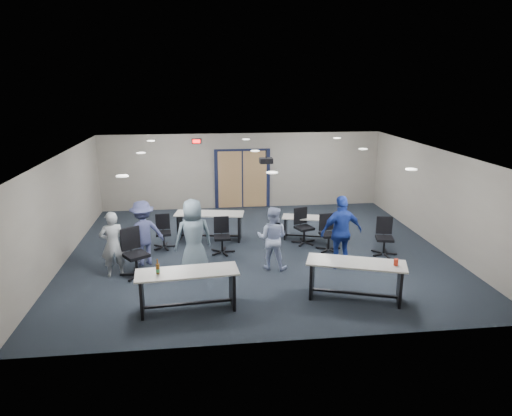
{
  "coord_description": "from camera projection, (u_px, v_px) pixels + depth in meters",
  "views": [
    {
      "loc": [
        -1.41,
        -11.6,
        4.49
      ],
      "look_at": [
        -0.07,
        -0.3,
        1.3
      ],
      "focal_mm": 32.0,
      "sensor_mm": 36.0,
      "label": 1
    }
  ],
  "objects": [
    {
      "name": "person_back",
      "position": [
        143.0,
        233.0,
        11.36
      ],
      "size": [
        1.22,
        1.0,
        1.65
      ],
      "primitive_type": "imported",
      "rotation": [
        0.0,
        0.0,
        3.57
      ],
      "color": "#454B7D",
      "rests_on": "floor"
    },
    {
      "name": "ceiling",
      "position": [
        257.0,
        153.0,
        11.73
      ],
      "size": [
        10.0,
        9.0,
        0.04
      ],
      "primitive_type": "cube",
      "color": "silver",
      "rests_on": "back_wall"
    },
    {
      "name": "person_lightblue",
      "position": [
        272.0,
        238.0,
        11.11
      ],
      "size": [
        0.92,
        0.82,
        1.58
      ],
      "primitive_type": "imported",
      "rotation": [
        0.0,
        0.0,
        2.79
      ],
      "color": "#B2C0EB",
      "rests_on": "floor"
    },
    {
      "name": "table_back_left",
      "position": [
        210.0,
        221.0,
        13.23
      ],
      "size": [
        2.05,
        0.98,
        0.8
      ],
      "rotation": [
        0.0,
        0.0,
        -0.17
      ],
      "color": "#B3B1A9",
      "rests_on": "floor"
    },
    {
      "name": "left_wall",
      "position": [
        61.0,
        209.0,
        11.53
      ],
      "size": [
        0.04,
        9.0,
        2.7
      ],
      "primitive_type": "cube",
      "color": "gray",
      "rests_on": "floor"
    },
    {
      "name": "chair_loose_right",
      "position": [
        385.0,
        237.0,
        12.04
      ],
      "size": [
        0.76,
        0.76,
        1.0
      ],
      "primitive_type": null,
      "rotation": [
        0.0,
        0.0,
        -0.24
      ],
      "color": "black",
      "rests_on": "floor"
    },
    {
      "name": "right_wall",
      "position": [
        436.0,
        198.0,
        12.66
      ],
      "size": [
        0.04,
        9.0,
        2.7
      ],
      "primitive_type": "cube",
      "color": "gray",
      "rests_on": "floor"
    },
    {
      "name": "exit_sign",
      "position": [
        196.0,
        141.0,
        15.87
      ],
      "size": [
        0.32,
        0.07,
        0.18
      ],
      "color": "black",
      "rests_on": "back_wall"
    },
    {
      "name": "chair_back_b",
      "position": [
        222.0,
        236.0,
        12.17
      ],
      "size": [
        0.63,
        0.63,
        0.97
      ],
      "primitive_type": null,
      "rotation": [
        0.0,
        0.0,
        0.03
      ],
      "color": "black",
      "rests_on": "floor"
    },
    {
      "name": "chair_back_c",
      "position": [
        304.0,
        226.0,
        12.9
      ],
      "size": [
        0.82,
        0.82,
        1.01
      ],
      "primitive_type": null,
      "rotation": [
        0.0,
        0.0,
        0.36
      ],
      "color": "black",
      "rests_on": "floor"
    },
    {
      "name": "table_back_right",
      "position": [
        311.0,
        224.0,
        13.27
      ],
      "size": [
        1.74,
        0.98,
        0.67
      ],
      "rotation": [
        0.0,
        0.0,
        -0.28
      ],
      "color": "#B3B1A9",
      "rests_on": "floor"
    },
    {
      "name": "ceiling_can_lights",
      "position": [
        256.0,
        152.0,
        11.98
      ],
      "size": [
        6.24,
        5.74,
        0.02
      ],
      "primitive_type": null,
      "color": "white",
      "rests_on": "ceiling"
    },
    {
      "name": "chair_loose_left",
      "position": [
        136.0,
        253.0,
        10.71
      ],
      "size": [
        1.01,
        1.01,
        1.15
      ],
      "primitive_type": null,
      "rotation": [
        0.0,
        0.0,
        0.59
      ],
      "color": "black",
      "rests_on": "floor"
    },
    {
      "name": "double_door",
      "position": [
        242.0,
        179.0,
        16.44
      ],
      "size": [
        2.0,
        0.07,
        2.2
      ],
      "color": "black",
      "rests_on": "back_wall"
    },
    {
      "name": "floor",
      "position": [
        257.0,
        251.0,
        12.46
      ],
      "size": [
        10.0,
        10.0,
        0.0
      ],
      "primitive_type": "plane",
      "color": "#1B222B",
      "rests_on": "ground"
    },
    {
      "name": "front_wall",
      "position": [
        289.0,
        271.0,
        7.79
      ],
      "size": [
        10.0,
        0.04,
        2.7
      ],
      "primitive_type": "cube",
      "color": "gray",
      "rests_on": "floor"
    },
    {
      "name": "table_front_left",
      "position": [
        187.0,
        283.0,
        9.14
      ],
      "size": [
        2.08,
        0.84,
        1.13
      ],
      "rotation": [
        0.0,
        0.0,
        0.08
      ],
      "color": "#B3B1A9",
      "rests_on": "floor"
    },
    {
      "name": "chair_back_a",
      "position": [
        163.0,
        232.0,
        12.56
      ],
      "size": [
        0.64,
        0.64,
        0.93
      ],
      "primitive_type": null,
      "rotation": [
        0.0,
        0.0,
        0.1
      ],
      "color": "black",
      "rests_on": "floor"
    },
    {
      "name": "table_front_right",
      "position": [
        356.0,
        274.0,
        9.6
      ],
      "size": [
        2.15,
        1.31,
        0.96
      ],
      "rotation": [
        0.0,
        0.0,
        -0.33
      ],
      "color": "#B3B1A9",
      "rests_on": "floor"
    },
    {
      "name": "chair_back_d",
      "position": [
        329.0,
        233.0,
        12.36
      ],
      "size": [
        0.7,
        0.7,
        0.99
      ],
      "primitive_type": null,
      "rotation": [
        0.0,
        0.0,
        0.14
      ],
      "color": "black",
      "rests_on": "floor"
    },
    {
      "name": "person_gray",
      "position": [
        113.0,
        244.0,
        10.66
      ],
      "size": [
        0.66,
        0.51,
        1.59
      ],
      "primitive_type": "imported",
      "rotation": [
        0.0,
        0.0,
        3.39
      ],
      "color": "#989FA6",
      "rests_on": "floor"
    },
    {
      "name": "back_wall",
      "position": [
        242.0,
        171.0,
        16.4
      ],
      "size": [
        10.0,
        0.04,
        2.7
      ],
      "primitive_type": "cube",
      "color": "gray",
      "rests_on": "floor"
    },
    {
      "name": "person_plaid",
      "position": [
        193.0,
        237.0,
        10.82
      ],
      "size": [
        1.01,
        0.79,
        1.83
      ],
      "primitive_type": "imported",
      "rotation": [
        0.0,
        0.0,
        3.4
      ],
      "color": "slate",
      "rests_on": "floor"
    },
    {
      "name": "person_navy",
      "position": [
        341.0,
        232.0,
        11.14
      ],
      "size": [
        1.13,
        0.61,
        1.83
      ],
      "primitive_type": "imported",
      "rotation": [
        0.0,
        0.0,
        3.3
      ],
      "color": "navy",
      "rests_on": "floor"
    },
    {
      "name": "ceiling_projector",
      "position": [
        266.0,
        160.0,
        12.32
      ],
      "size": [
        0.35,
        0.32,
        0.37
      ],
      "color": "black",
      "rests_on": "ceiling"
    }
  ]
}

